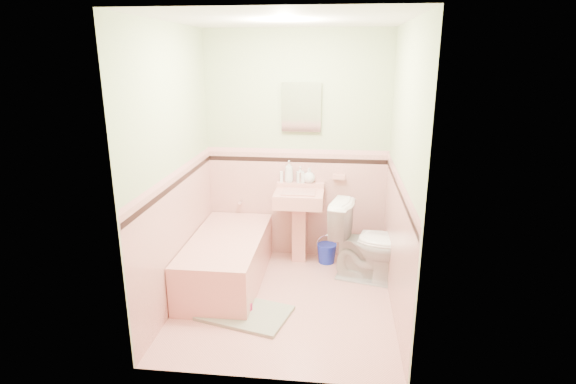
# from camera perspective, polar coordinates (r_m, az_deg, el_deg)

# --- Properties ---
(floor) EXTENTS (2.20, 2.20, 0.00)m
(floor) POSITION_cam_1_polar(r_m,az_deg,el_deg) (4.48, -0.37, -13.29)
(floor) COLOR #E39F95
(floor) RESTS_ON ground
(ceiling) EXTENTS (2.20, 2.20, 0.00)m
(ceiling) POSITION_cam_1_polar(r_m,az_deg,el_deg) (3.89, -0.44, 20.57)
(ceiling) COLOR white
(ceiling) RESTS_ON ground
(wall_back) EXTENTS (2.50, 0.00, 2.50)m
(wall_back) POSITION_cam_1_polar(r_m,az_deg,el_deg) (5.07, 1.09, 5.45)
(wall_back) COLOR beige
(wall_back) RESTS_ON ground
(wall_front) EXTENTS (2.50, 0.00, 2.50)m
(wall_front) POSITION_cam_1_polar(r_m,az_deg,el_deg) (2.96, -2.95, -2.80)
(wall_front) COLOR beige
(wall_front) RESTS_ON ground
(wall_left) EXTENTS (0.00, 2.50, 2.50)m
(wall_left) POSITION_cam_1_polar(r_m,az_deg,el_deg) (4.24, -13.97, 2.71)
(wall_left) COLOR beige
(wall_left) RESTS_ON ground
(wall_right) EXTENTS (0.00, 2.50, 2.50)m
(wall_right) POSITION_cam_1_polar(r_m,az_deg,el_deg) (4.01, 13.94, 1.95)
(wall_right) COLOR beige
(wall_right) RESTS_ON ground
(wainscot_back) EXTENTS (2.00, 0.00, 2.00)m
(wainscot_back) POSITION_cam_1_polar(r_m,az_deg,el_deg) (5.22, 1.04, -1.59)
(wainscot_back) COLOR #E6A49A
(wainscot_back) RESTS_ON ground
(wainscot_front) EXTENTS (2.00, 0.00, 2.00)m
(wainscot_front) POSITION_cam_1_polar(r_m,az_deg,el_deg) (3.24, -2.74, -13.62)
(wainscot_front) COLOR #E6A49A
(wainscot_front) RESTS_ON ground
(wainscot_left) EXTENTS (0.00, 2.20, 2.20)m
(wainscot_left) POSITION_cam_1_polar(r_m,az_deg,el_deg) (4.43, -13.24, -5.47)
(wainscot_left) COLOR #E6A49A
(wainscot_left) RESTS_ON ground
(wainscot_right) EXTENTS (0.00, 2.20, 2.20)m
(wainscot_right) POSITION_cam_1_polar(r_m,az_deg,el_deg) (4.22, 13.16, -6.62)
(wainscot_right) COLOR #E6A49A
(wainscot_right) RESTS_ON ground
(accent_back) EXTENTS (2.00, 0.00, 2.00)m
(accent_back) POSITION_cam_1_polar(r_m,az_deg,el_deg) (5.08, 1.06, 3.97)
(accent_back) COLOR black
(accent_back) RESTS_ON ground
(accent_front) EXTENTS (2.00, 0.00, 2.00)m
(accent_front) POSITION_cam_1_polar(r_m,az_deg,el_deg) (3.02, -2.86, -5.01)
(accent_front) COLOR black
(accent_front) RESTS_ON ground
(accent_left) EXTENTS (0.00, 2.20, 2.20)m
(accent_left) POSITION_cam_1_polar(r_m,az_deg,el_deg) (4.26, -13.62, 1.02)
(accent_left) COLOR black
(accent_left) RESTS_ON ground
(accent_right) EXTENTS (0.00, 2.20, 2.20)m
(accent_right) POSITION_cam_1_polar(r_m,az_deg,el_deg) (4.04, 13.56, 0.17)
(accent_right) COLOR black
(accent_right) RESTS_ON ground
(cap_back) EXTENTS (2.00, 0.00, 2.00)m
(cap_back) POSITION_cam_1_polar(r_m,az_deg,el_deg) (5.06, 1.07, 5.07)
(cap_back) COLOR #E3A09C
(cap_back) RESTS_ON ground
(cap_front) EXTENTS (2.00, 0.00, 2.00)m
(cap_front) POSITION_cam_1_polar(r_m,az_deg,el_deg) (2.99, -2.88, -3.22)
(cap_front) COLOR #E3A09C
(cap_front) RESTS_ON ground
(cap_left) EXTENTS (0.00, 2.20, 2.20)m
(cap_left) POSITION_cam_1_polar(r_m,az_deg,el_deg) (4.24, -13.72, 2.32)
(cap_left) COLOR #E3A09C
(cap_left) RESTS_ON ground
(cap_right) EXTENTS (0.00, 2.20, 2.20)m
(cap_right) POSITION_cam_1_polar(r_m,az_deg,el_deg) (4.02, 13.65, 1.54)
(cap_right) COLOR #E3A09C
(cap_right) RESTS_ON ground
(bathtub) EXTENTS (0.70, 1.50, 0.45)m
(bathtub) POSITION_cam_1_polar(r_m,az_deg,el_deg) (4.77, -7.52, -8.44)
(bathtub) COLOR #DE9286
(bathtub) RESTS_ON floor
(tub_faucet) EXTENTS (0.04, 0.12, 0.04)m
(tub_faucet) POSITION_cam_1_polar(r_m,az_deg,el_deg) (5.27, -5.84, -1.16)
(tub_faucet) COLOR silver
(tub_faucet) RESTS_ON wall_back
(sink) EXTENTS (0.52, 0.48, 0.82)m
(sink) POSITION_cam_1_polar(r_m,az_deg,el_deg) (5.07, 1.34, -4.44)
(sink) COLOR #DE9286
(sink) RESTS_ON floor
(sink_faucet) EXTENTS (0.02, 0.02, 0.10)m
(sink_faucet) POSITION_cam_1_polar(r_m,az_deg,el_deg) (5.04, 1.53, 1.86)
(sink_faucet) COLOR silver
(sink_faucet) RESTS_ON sink
(medicine_cabinet) EXTENTS (0.39, 0.04, 0.49)m
(medicine_cabinet) POSITION_cam_1_polar(r_m,az_deg,el_deg) (4.97, 1.67, 10.46)
(medicine_cabinet) COLOR white
(medicine_cabinet) RESTS_ON wall_back
(soap_dish) EXTENTS (0.13, 0.08, 0.04)m
(soap_dish) POSITION_cam_1_polar(r_m,az_deg,el_deg) (5.08, 6.32, 1.89)
(soap_dish) COLOR #DE9286
(soap_dish) RESTS_ON wall_back
(soap_bottle_left) EXTENTS (0.10, 0.10, 0.24)m
(soap_bottle_left) POSITION_cam_1_polar(r_m,az_deg,el_deg) (5.07, 0.12, 2.56)
(soap_bottle_left) COLOR #B2B2B2
(soap_bottle_left) RESTS_ON sink
(soap_bottle_mid) EXTENTS (0.10, 0.10, 0.18)m
(soap_bottle_mid) POSITION_cam_1_polar(r_m,az_deg,el_deg) (5.07, 1.55, 2.17)
(soap_bottle_mid) COLOR #B2B2B2
(soap_bottle_mid) RESTS_ON sink
(soap_bottle_right) EXTENTS (0.13, 0.13, 0.17)m
(soap_bottle_right) POSITION_cam_1_polar(r_m,az_deg,el_deg) (5.06, 2.64, 2.06)
(soap_bottle_right) COLOR #B2B2B2
(soap_bottle_right) RESTS_ON sink
(tube) EXTENTS (0.04, 0.04, 0.12)m
(tube) POSITION_cam_1_polar(r_m,az_deg,el_deg) (5.10, -0.82, 1.92)
(tube) COLOR white
(tube) RESTS_ON sink
(toilet) EXTENTS (0.89, 0.64, 0.82)m
(toilet) POSITION_cam_1_polar(r_m,az_deg,el_deg) (4.76, 10.15, -6.16)
(toilet) COLOR white
(toilet) RESTS_ON floor
(bucket) EXTENTS (0.28, 0.28, 0.22)m
(bucket) POSITION_cam_1_polar(r_m,az_deg,el_deg) (5.20, 4.80, -7.56)
(bucket) COLOR #182AB6
(bucket) RESTS_ON floor
(bath_mat) EXTENTS (0.87, 0.69, 0.03)m
(bath_mat) POSITION_cam_1_polar(r_m,az_deg,el_deg) (4.28, -5.33, -14.69)
(bath_mat) COLOR gray
(bath_mat) RESTS_ON floor
(shoe) EXTENTS (0.18, 0.13, 0.06)m
(shoe) POSITION_cam_1_polar(r_m,az_deg,el_deg) (4.28, -5.62, -13.90)
(shoe) COLOR #BF1E59
(shoe) RESTS_ON bath_mat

